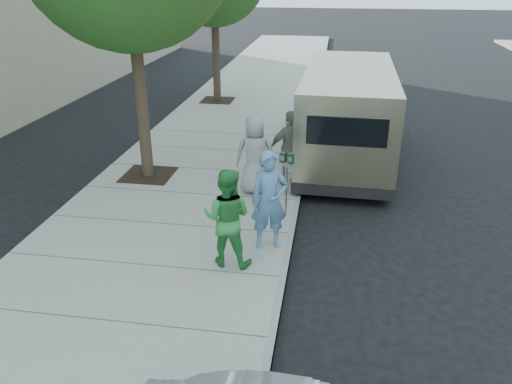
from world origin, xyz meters
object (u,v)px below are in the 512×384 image
person_green_shirt (227,218)px  person_officer (269,201)px  parking_meter (286,170)px  van (347,112)px  person_gray_shirt (255,155)px  person_striped_polo (291,149)px

person_green_shirt → person_officer: bearing=-128.4°
parking_meter → person_officer: size_ratio=0.74×
van → person_gray_shirt: van is taller
person_green_shirt → person_striped_polo: bearing=-98.2°
person_gray_shirt → person_striped_polo: 0.91m
person_officer → person_gray_shirt: 2.40m
person_green_shirt → person_striped_polo: person_striped_polo is taller
person_gray_shirt → person_striped_polo: person_gray_shirt is taller
person_officer → person_green_shirt: 0.92m
person_gray_shirt → parking_meter: bearing=122.0°
parking_meter → person_green_shirt: size_ratio=0.78×
person_officer → person_striped_polo: 2.84m
parking_meter → person_gray_shirt: (-0.79, 1.02, -0.08)m
parking_meter → person_officer: (-0.17, -1.30, -0.07)m
person_gray_shirt → person_striped_polo: (0.74, 0.52, -0.01)m
van → person_striped_polo: (-1.28, -2.42, -0.26)m
parking_meter → van: (1.23, 3.96, 0.17)m
van → person_officer: 5.45m
person_officer → van: bearing=58.7°
parking_meter → person_green_shirt: (-0.79, -1.99, -0.11)m
person_officer → person_striped_polo: person_officer is taller
person_green_shirt → person_striped_polo: 3.60m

